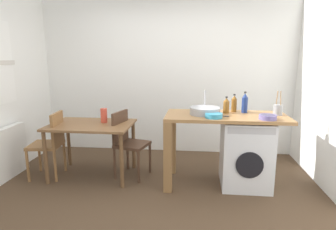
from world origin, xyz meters
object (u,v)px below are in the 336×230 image
object	(u,v)px
utensil_crock	(278,110)
bottle_squat_brown	(234,104)
chair_opposite	(127,140)
chair_person_seat	(51,141)
mixing_bowl	(214,115)
vase	(104,115)
washing_machine	(246,153)
dining_table	(91,131)
colander	(268,117)
bottle_clear_small	(245,103)
bottle_tall_green	(226,106)

from	to	relation	value
utensil_crock	bottle_squat_brown	bearing A→B (deg)	161.98
chair_opposite	bottle_squat_brown	distance (m)	1.52
chair_person_seat	mixing_bowl	xyz separation A→B (m)	(2.17, -0.19, 0.44)
bottle_squat_brown	utensil_crock	size ratio (longest dim) A/B	0.78
vase	washing_machine	bearing A→B (deg)	-5.44
dining_table	utensil_crock	size ratio (longest dim) A/B	3.67
dining_table	colander	distance (m)	2.28
dining_table	chair_person_seat	world-z (taller)	chair_person_seat
chair_person_seat	vase	size ratio (longest dim) A/B	4.57
utensil_crock	bottle_clear_small	bearing A→B (deg)	162.59
vase	mixing_bowl	bearing A→B (deg)	-14.43
bottle_clear_small	washing_machine	bearing A→B (deg)	-84.57
chair_person_seat	dining_table	bearing A→B (deg)	-87.41
washing_machine	bottle_clear_small	world-z (taller)	bottle_clear_small
bottle_tall_green	bottle_clear_small	size ratio (longest dim) A/B	0.78
bottle_clear_small	mixing_bowl	world-z (taller)	bottle_clear_small
washing_machine	mixing_bowl	size ratio (longest dim) A/B	4.20
colander	bottle_squat_brown	bearing A→B (deg)	127.27
colander	vase	distance (m)	2.13
bottle_squat_brown	mixing_bowl	distance (m)	0.51
dining_table	bottle_squat_brown	world-z (taller)	bottle_squat_brown
washing_machine	bottle_squat_brown	distance (m)	0.65
vase	chair_person_seat	bearing A→B (deg)	-164.65
bottle_squat_brown	mixing_bowl	bearing A→B (deg)	-124.02
chair_opposite	bottle_tall_green	size ratio (longest dim) A/B	4.22
bottle_tall_green	mixing_bowl	distance (m)	0.37
bottle_tall_green	vase	world-z (taller)	bottle_tall_green
colander	bottle_clear_small	bearing A→B (deg)	117.58
chair_person_seat	bottle_squat_brown	world-z (taller)	bottle_squat_brown
chair_opposite	bottle_tall_green	distance (m)	1.41
bottle_tall_green	utensil_crock	xyz separation A→B (m)	(0.62, -0.07, -0.03)
dining_table	mixing_bowl	bearing A→B (deg)	-9.74
chair_person_seat	chair_opposite	world-z (taller)	same
bottle_squat_brown	bottle_clear_small	distance (m)	0.14
dining_table	bottle_squat_brown	xyz separation A→B (m)	(1.90, 0.14, 0.38)
mixing_bowl	utensil_crock	distance (m)	0.83
dining_table	utensil_crock	xyz separation A→B (m)	(2.41, -0.03, 0.35)
chair_opposite	bottle_squat_brown	xyz separation A→B (m)	(1.42, 0.07, 0.52)
utensil_crock	colander	distance (m)	0.33
bottle_clear_small	mixing_bowl	xyz separation A→B (m)	(-0.41, -0.37, -0.09)
chair_person_seat	colander	xyz separation A→B (m)	(2.78, -0.21, 0.44)
dining_table	washing_machine	world-z (taller)	washing_machine
bottle_clear_small	vase	distance (m)	1.89
chair_person_seat	bottle_tall_green	size ratio (longest dim) A/B	4.22
bottle_clear_small	vase	size ratio (longest dim) A/B	1.38
colander	washing_machine	bearing A→B (deg)	130.74
bottle_tall_green	bottle_squat_brown	xyz separation A→B (m)	(0.11, 0.10, 0.01)
washing_machine	bottle_tall_green	bearing A→B (deg)	155.08
bottle_tall_green	bottle_clear_small	world-z (taller)	bottle_clear_small
chair_person_seat	utensil_crock	distance (m)	3.00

